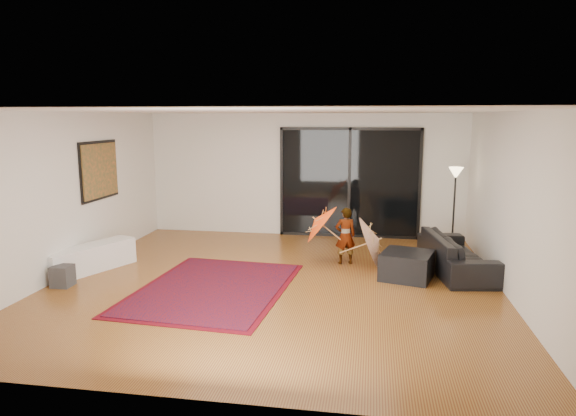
% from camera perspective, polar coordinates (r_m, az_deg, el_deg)
% --- Properties ---
extents(floor, '(7.00, 7.00, 0.00)m').
position_cam_1_polar(floor, '(8.28, -1.48, -8.34)').
color(floor, olive).
rests_on(floor, ground).
extents(ceiling, '(7.00, 7.00, 0.00)m').
position_cam_1_polar(ceiling, '(7.86, -1.57, 10.69)').
color(ceiling, white).
rests_on(ceiling, wall_back).
extents(wall_back, '(7.00, 0.00, 7.00)m').
position_cam_1_polar(wall_back, '(11.38, 1.81, 3.67)').
color(wall_back, silver).
rests_on(wall_back, floor).
extents(wall_front, '(7.00, 0.00, 7.00)m').
position_cam_1_polar(wall_front, '(4.64, -9.73, -5.84)').
color(wall_front, silver).
rests_on(wall_front, floor).
extents(wall_left, '(0.00, 7.00, 7.00)m').
position_cam_1_polar(wall_left, '(9.27, -23.29, 1.40)').
color(wall_left, silver).
rests_on(wall_left, floor).
extents(wall_right, '(0.00, 7.00, 7.00)m').
position_cam_1_polar(wall_right, '(8.07, 23.67, 0.21)').
color(wall_right, silver).
rests_on(wall_right, floor).
extents(sliding_door, '(3.06, 0.07, 2.40)m').
position_cam_1_polar(sliding_door, '(11.28, 6.83, 2.78)').
color(sliding_door, black).
rests_on(sliding_door, wall_back).
extents(painting, '(0.04, 1.28, 1.08)m').
position_cam_1_polar(painting, '(10.07, -20.18, 3.95)').
color(painting, black).
rests_on(painting, wall_left).
extents(media_console, '(1.02, 1.67, 0.46)m').
position_cam_1_polar(media_console, '(9.47, -21.12, -5.23)').
color(media_console, white).
rests_on(media_console, floor).
extents(speaker, '(0.30, 0.30, 0.33)m').
position_cam_1_polar(speaker, '(8.82, -23.78, -6.93)').
color(speaker, '#424244').
rests_on(speaker, floor).
extents(persian_rug, '(2.40, 3.21, 0.02)m').
position_cam_1_polar(persian_rug, '(8.10, -8.29, -8.80)').
color(persian_rug, '#530711').
rests_on(persian_rug, floor).
extents(sofa, '(1.15, 2.24, 0.62)m').
position_cam_1_polar(sofa, '(9.27, 18.20, -4.84)').
color(sofa, black).
rests_on(sofa, floor).
extents(ottoman, '(0.96, 0.96, 0.44)m').
position_cam_1_polar(ottoman, '(8.67, 13.06, -6.22)').
color(ottoman, black).
rests_on(ottoman, floor).
extents(floor_lamp, '(0.28, 0.28, 1.65)m').
position_cam_1_polar(floor_lamp, '(10.57, 18.09, 2.45)').
color(floor_lamp, black).
rests_on(floor_lamp, floor).
extents(child, '(0.43, 0.35, 1.03)m').
position_cam_1_polar(child, '(9.28, 6.39, -3.08)').
color(child, '#999999').
rests_on(child, floor).
extents(parasol_orange, '(0.64, 0.83, 0.88)m').
position_cam_1_polar(parasol_orange, '(9.22, 2.98, -1.71)').
color(parasol_orange, '#FF470D').
rests_on(parasol_orange, child).
extents(parasol_white, '(0.53, 0.95, 0.96)m').
position_cam_1_polar(parasol_white, '(9.12, 10.11, -3.47)').
color(parasol_white, white).
rests_on(parasol_white, floor).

